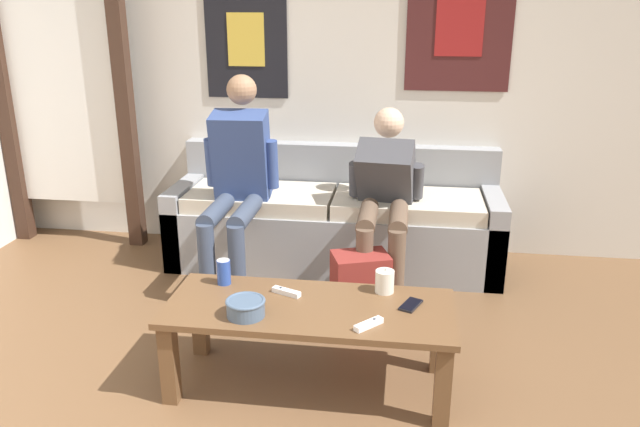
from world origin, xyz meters
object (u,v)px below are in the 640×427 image
at_px(backpack, 361,289).
at_px(game_controller_near_left, 286,292).
at_px(couch, 335,223).
at_px(game_controller_near_right, 369,324).
at_px(drink_can_blue, 224,272).
at_px(pillar_candle, 385,281).
at_px(person_seated_adult, 237,176).
at_px(cell_phone, 411,305).
at_px(ceramic_bowl, 246,307).
at_px(person_seated_teen, 385,194).
at_px(coffee_table, 309,319).

relative_size(backpack, game_controller_near_left, 2.67).
height_order(couch, game_controller_near_right, couch).
bearing_deg(drink_can_blue, game_controller_near_right, -24.24).
bearing_deg(pillar_candle, person_seated_adult, 136.11).
height_order(backpack, game_controller_near_left, game_controller_near_left).
relative_size(person_seated_adult, cell_phone, 8.53).
height_order(ceramic_bowl, drink_can_blue, drink_can_blue).
height_order(couch, backpack, couch).
relative_size(person_seated_teen, pillar_candle, 9.01).
relative_size(game_controller_near_left, cell_phone, 0.97).
relative_size(coffee_table, person_seated_teen, 1.21).
height_order(couch, drink_can_blue, couch).
distance_m(game_controller_near_right, cell_phone, 0.28).
bearing_deg(coffee_table, drink_can_blue, 159.14).
xyz_separation_m(ceramic_bowl, pillar_candle, (0.59, 0.32, 0.01)).
height_order(person_seated_adult, game_controller_near_left, person_seated_adult).
bearing_deg(cell_phone, pillar_candle, 134.20).
bearing_deg(coffee_table, couch, 92.37).
distance_m(backpack, ceramic_bowl, 0.96).
bearing_deg(cell_phone, coffee_table, -172.44).
relative_size(coffee_table, pillar_candle, 10.87).
height_order(pillar_candle, game_controller_near_right, pillar_candle).
xyz_separation_m(ceramic_bowl, game_controller_near_left, (0.13, 0.23, -0.03)).
bearing_deg(game_controller_near_left, drink_can_blue, 167.28).
height_order(person_seated_adult, pillar_candle, person_seated_adult).
xyz_separation_m(couch, ceramic_bowl, (-0.20, -1.62, 0.18)).
bearing_deg(backpack, pillar_candle, -73.43).
height_order(couch, person_seated_teen, person_seated_teen).
relative_size(coffee_table, game_controller_near_right, 10.10).
height_order(person_seated_teen, pillar_candle, person_seated_teen).
height_order(person_seated_adult, cell_phone, person_seated_adult).
relative_size(drink_can_blue, cell_phone, 0.82).
bearing_deg(coffee_table, person_seated_teen, 76.20).
distance_m(game_controller_near_left, game_controller_near_right, 0.47).
bearing_deg(couch, drink_can_blue, -106.25).
xyz_separation_m(couch, game_controller_near_left, (-0.06, -1.39, 0.14)).
bearing_deg(person_seated_adult, couch, 33.97).
xyz_separation_m(couch, pillar_candle, (0.39, -1.30, 0.19)).
relative_size(couch, pillar_candle, 18.29).
height_order(ceramic_bowl, pillar_candle, pillar_candle).
bearing_deg(game_controller_near_right, drink_can_blue, 155.76).
distance_m(couch, pillar_candle, 1.37).
relative_size(person_seated_adult, game_controller_near_right, 10.00).
bearing_deg(ceramic_bowl, couch, 83.06).
height_order(drink_can_blue, game_controller_near_right, drink_can_blue).
relative_size(person_seated_teen, ceramic_bowl, 6.20).
bearing_deg(cell_phone, person_seated_adult, 135.89).
distance_m(coffee_table, pillar_candle, 0.40).
relative_size(coffee_table, backpack, 3.34).
xyz_separation_m(person_seated_adult, ceramic_bowl, (0.37, -1.24, -0.23)).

